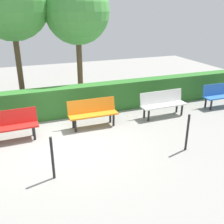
{
  "coord_description": "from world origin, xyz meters",
  "views": [
    {
      "loc": [
        0.95,
        6.5,
        3.45
      ],
      "look_at": [
        -1.62,
        -0.26,
        0.55
      ],
      "focal_mm": 41.31,
      "sensor_mm": 36.0,
      "label": 1
    }
  ],
  "objects_px": {
    "bench_blue": "(222,94)",
    "bench_white": "(163,103)",
    "bench_orange": "(93,112)",
    "bench_red": "(10,125)",
    "tree_mid": "(10,2)",
    "tree_near": "(77,12)"
  },
  "relations": [
    {
      "from": "bench_blue",
      "to": "bench_red",
      "type": "bearing_deg",
      "value": 1.73
    },
    {
      "from": "bench_blue",
      "to": "bench_orange",
      "type": "distance_m",
      "value": 5.07
    },
    {
      "from": "bench_white",
      "to": "bench_red",
      "type": "bearing_deg",
      "value": -0.53
    },
    {
      "from": "bench_orange",
      "to": "tree_mid",
      "type": "bearing_deg",
      "value": -58.64
    },
    {
      "from": "tree_near",
      "to": "tree_mid",
      "type": "relative_size",
      "value": 0.91
    },
    {
      "from": "bench_blue",
      "to": "bench_white",
      "type": "distance_m",
      "value": 2.58
    },
    {
      "from": "bench_red",
      "to": "tree_near",
      "type": "xyz_separation_m",
      "value": [
        -2.76,
        -2.9,
        2.87
      ]
    },
    {
      "from": "bench_blue",
      "to": "tree_mid",
      "type": "relative_size",
      "value": 0.31
    },
    {
      "from": "bench_white",
      "to": "tree_mid",
      "type": "bearing_deg",
      "value": -37.49
    },
    {
      "from": "bench_white",
      "to": "bench_orange",
      "type": "height_order",
      "value": "same"
    },
    {
      "from": "bench_orange",
      "to": "tree_near",
      "type": "height_order",
      "value": "tree_near"
    },
    {
      "from": "tree_near",
      "to": "tree_mid",
      "type": "height_order",
      "value": "tree_mid"
    },
    {
      "from": "bench_orange",
      "to": "bench_blue",
      "type": "bearing_deg",
      "value": -179.68
    },
    {
      "from": "bench_white",
      "to": "bench_orange",
      "type": "relative_size",
      "value": 1.06
    },
    {
      "from": "bench_red",
      "to": "tree_near",
      "type": "relative_size",
      "value": 0.33
    },
    {
      "from": "bench_blue",
      "to": "tree_mid",
      "type": "distance_m",
      "value": 8.32
    },
    {
      "from": "bench_orange",
      "to": "tree_near",
      "type": "bearing_deg",
      "value": -96.55
    },
    {
      "from": "tree_near",
      "to": "bench_blue",
      "type": "bearing_deg",
      "value": 149.34
    },
    {
      "from": "bench_red",
      "to": "tree_mid",
      "type": "distance_m",
      "value": 4.62
    },
    {
      "from": "bench_white",
      "to": "bench_blue",
      "type": "bearing_deg",
      "value": 179.63
    },
    {
      "from": "bench_red",
      "to": "tree_mid",
      "type": "relative_size",
      "value": 0.3
    },
    {
      "from": "bench_blue",
      "to": "bench_red",
      "type": "relative_size",
      "value": 1.04
    }
  ]
}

